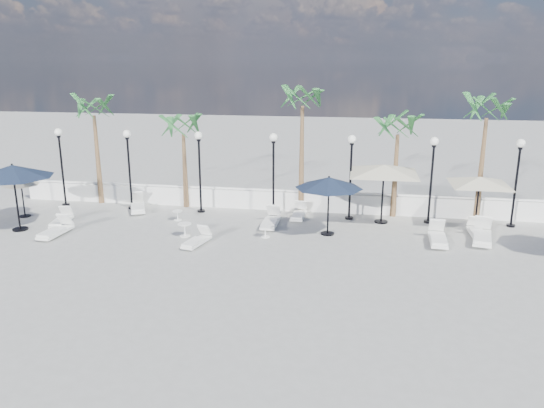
% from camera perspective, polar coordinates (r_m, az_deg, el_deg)
% --- Properties ---
extents(ground, '(100.00, 100.00, 0.00)m').
position_cam_1_polar(ground, '(18.75, -3.09, -6.83)').
color(ground, gray).
rests_on(ground, ground).
extents(balustrade, '(26.00, 0.30, 1.01)m').
position_cam_1_polar(balustrade, '(25.60, 0.51, 0.41)').
color(balustrade, white).
rests_on(balustrade, ground).
extents(lamppost_0, '(0.36, 0.36, 3.84)m').
position_cam_1_polar(lamppost_0, '(27.85, -21.77, 4.80)').
color(lamppost_0, black).
rests_on(lamppost_0, ground).
extents(lamppost_1, '(0.36, 0.36, 3.84)m').
position_cam_1_polar(lamppost_1, '(26.22, -15.18, 4.77)').
color(lamppost_1, black).
rests_on(lamppost_1, ground).
extents(lamppost_2, '(0.36, 0.36, 3.84)m').
position_cam_1_polar(lamppost_2, '(24.98, -7.82, 4.65)').
color(lamppost_2, black).
rests_on(lamppost_2, ground).
extents(lamppost_3, '(0.36, 0.36, 3.84)m').
position_cam_1_polar(lamppost_3, '(24.18, 0.15, 4.44)').
color(lamppost_3, black).
rests_on(lamppost_3, ground).
extents(lamppost_4, '(0.36, 0.36, 3.84)m').
position_cam_1_polar(lamppost_4, '(23.88, 8.49, 4.13)').
color(lamppost_4, black).
rests_on(lamppost_4, ground).
extents(lamppost_5, '(0.36, 0.36, 3.84)m').
position_cam_1_polar(lamppost_5, '(24.09, 16.86, 3.73)').
color(lamppost_5, black).
rests_on(lamppost_5, ground).
extents(lamppost_6, '(0.36, 0.36, 3.84)m').
position_cam_1_polar(lamppost_6, '(24.79, 24.90, 3.28)').
color(lamppost_6, black).
rests_on(lamppost_6, ground).
extents(palm_0, '(2.60, 2.60, 5.50)m').
position_cam_1_polar(palm_0, '(27.54, -18.63, 9.29)').
color(palm_0, brown).
rests_on(palm_0, ground).
extents(palm_1, '(2.60, 2.60, 4.70)m').
position_cam_1_polar(palm_1, '(25.84, -9.54, 7.78)').
color(palm_1, brown).
rests_on(palm_1, ground).
extents(palm_2, '(2.60, 2.60, 6.10)m').
position_cam_1_polar(palm_2, '(24.45, 3.29, 10.75)').
color(palm_2, brown).
rests_on(palm_2, ground).
extents(palm_3, '(2.60, 2.60, 4.90)m').
position_cam_1_polar(palm_3, '(24.49, 13.39, 7.63)').
color(palm_3, brown).
rests_on(palm_3, ground).
extents(palm_4, '(2.60, 2.60, 5.70)m').
position_cam_1_polar(palm_4, '(24.93, 22.11, 8.86)').
color(palm_4, brown).
rests_on(palm_4, ground).
extents(lounger_0, '(1.37, 2.03, 0.73)m').
position_cam_1_polar(lounger_0, '(26.23, -14.26, -0.21)').
color(lounger_0, white).
rests_on(lounger_0, ground).
extents(lounger_1, '(0.86, 1.77, 0.64)m').
position_cam_1_polar(lounger_1, '(25.10, -21.71, -1.62)').
color(lounger_1, white).
rests_on(lounger_1, ground).
extents(lounger_2, '(0.71, 1.89, 0.70)m').
position_cam_1_polar(lounger_2, '(23.63, -22.26, -2.64)').
color(lounger_2, white).
rests_on(lounger_2, ground).
extents(lounger_3, '(0.58, 1.67, 0.62)m').
position_cam_1_polar(lounger_3, '(24.29, 2.89, -1.07)').
color(lounger_3, white).
rests_on(lounger_3, ground).
extents(lounger_4, '(0.87, 1.69, 0.60)m').
position_cam_1_polar(lounger_4, '(21.01, -8.10, -3.89)').
color(lounger_4, white).
rests_on(lounger_4, ground).
extents(lounger_5, '(0.64, 1.91, 0.71)m').
position_cam_1_polar(lounger_5, '(23.14, -0.15, -1.82)').
color(lounger_5, white).
rests_on(lounger_5, ground).
extents(lounger_6, '(1.09, 2.21, 0.79)m').
position_cam_1_polar(lounger_6, '(22.76, 21.69, -3.17)').
color(lounger_6, white).
rests_on(lounger_6, ground).
extents(lounger_7, '(0.56, 1.68, 0.63)m').
position_cam_1_polar(lounger_7, '(23.43, 21.15, -2.74)').
color(lounger_7, white).
rests_on(lounger_7, ground).
extents(lounger_8, '(0.72, 1.98, 0.73)m').
position_cam_1_polar(lounger_8, '(22.00, 17.41, -3.45)').
color(lounger_8, white).
rests_on(lounger_8, ground).
extents(side_table_0, '(0.46, 0.46, 0.44)m').
position_cam_1_polar(side_table_0, '(24.35, -10.13, -1.11)').
color(side_table_0, white).
rests_on(side_table_0, ground).
extents(side_table_1, '(0.56, 0.56, 0.55)m').
position_cam_1_polar(side_table_1, '(22.09, -9.37, -2.62)').
color(side_table_1, white).
rests_on(side_table_1, ground).
extents(side_table_2, '(0.47, 0.47, 0.45)m').
position_cam_1_polar(side_table_2, '(21.70, -0.72, -2.90)').
color(side_table_2, white).
rests_on(side_table_2, ground).
extents(parasol_navy_left, '(3.28, 3.28, 2.89)m').
position_cam_1_polar(parasol_navy_left, '(24.52, -26.12, 3.15)').
color(parasol_navy_left, black).
rests_on(parasol_navy_left, ground).
extents(parasol_navy_mid, '(2.79, 2.79, 2.50)m').
position_cam_1_polar(parasol_navy_mid, '(21.67, 6.14, 2.26)').
color(parasol_navy_mid, black).
rests_on(parasol_navy_mid, ground).
extents(parasol_cream_sq_a, '(5.76, 5.76, 2.83)m').
position_cam_1_polar(parasol_cream_sq_a, '(23.58, 11.98, 4.13)').
color(parasol_cream_sq_a, black).
rests_on(parasol_cream_sq_a, ground).
extents(parasol_cream_sq_b, '(4.79, 4.79, 2.40)m').
position_cam_1_polar(parasol_cream_sq_b, '(24.18, 21.48, 2.71)').
color(parasol_cream_sq_b, black).
rests_on(parasol_cream_sq_b, ground).
extents(parasol_cream_small, '(1.61, 1.61, 1.97)m').
position_cam_1_polar(parasol_cream_small, '(26.73, -25.42, 2.24)').
color(parasol_cream_small, black).
rests_on(parasol_cream_small, ground).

